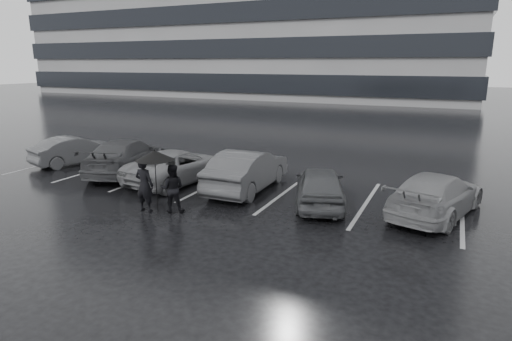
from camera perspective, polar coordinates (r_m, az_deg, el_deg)
The scene contains 11 objects.
ground at distance 12.95m, azimuth -2.72°, elevation -5.61°, with size 160.00×160.00×0.00m, color black.
car_main at distance 13.60m, azimuth 8.53°, elevation -2.03°, with size 1.47×3.66×1.25m, color black.
car_west_a at distance 15.03m, azimuth -1.18°, elevation 0.07°, with size 1.52×4.36×1.44m, color #2A2A2D.
car_west_b at distance 16.35m, azimuth -10.44°, elevation 0.63°, with size 2.05×4.45×1.24m, color #525255.
car_west_c at distance 18.13m, azimuth -16.90°, elevation 1.83°, with size 1.95×4.80×1.39m, color black.
car_west_d at distance 20.63m, azimuth -22.92°, elevation 2.53°, with size 1.30×3.72×1.23m, color #2A2A2D.
car_east at distance 13.62m, azimuth 22.88°, elevation -2.95°, with size 1.77×4.36×1.27m, color #525255.
pedestrian_left at distance 13.26m, azimuth -14.65°, elevation -1.89°, with size 0.60×0.39×1.64m, color black.
pedestrian_right at distance 13.04m, azimuth -11.10°, elevation -2.35°, with size 0.71×0.56×1.47m, color black.
umbrella at distance 12.89m, azimuth -13.38°, elevation 1.99°, with size 1.13×1.13×1.92m.
stall_stripes at distance 15.42m, azimuth -1.07°, elevation -2.33°, with size 19.72×5.00×0.00m.
Camera 1 is at (5.67, -10.79, 4.39)m, focal length 30.00 mm.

